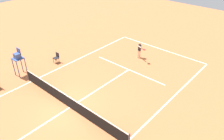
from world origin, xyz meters
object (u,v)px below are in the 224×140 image
(player_serving, at_px, (140,49))
(umpire_chair, at_px, (18,58))
(courtside_chair_mid, at_px, (56,57))
(tennis_ball, at_px, (118,65))

(player_serving, relative_size, umpire_chair, 0.67)
(player_serving, bearing_deg, courtside_chair_mid, -22.83)
(tennis_ball, bearing_deg, player_serving, -103.12)
(player_serving, bearing_deg, umpire_chair, -12.86)
(tennis_ball, height_order, courtside_chair_mid, courtside_chair_mid)
(player_serving, xyz_separation_m, courtside_chair_mid, (5.16, 5.69, -0.42))
(umpire_chair, height_order, courtside_chair_mid, umpire_chair)
(player_serving, xyz_separation_m, umpire_chair, (5.64, 8.94, 0.65))
(player_serving, distance_m, umpire_chair, 10.59)
(umpire_chair, bearing_deg, player_serving, -122.22)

